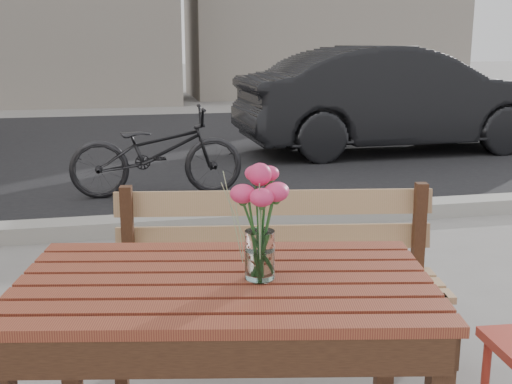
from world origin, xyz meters
TOP-DOWN VIEW (x-y plane):
  - street at (0.00, 5.06)m, footprint 30.00×8.12m
  - main_table at (-0.20, 0.03)m, footprint 1.31×0.92m
  - main_bench at (0.14, 0.75)m, footprint 1.40×0.62m
  - main_vase at (-0.11, 0.00)m, footprint 0.18×0.18m
  - parked_car at (3.08, 6.05)m, footprint 4.12×1.51m
  - bicycle at (-0.13, 4.18)m, footprint 1.58×0.58m

SIDE VIEW (x-z plane):
  - street at x=0.00m, z-range -0.03..0.09m
  - bicycle at x=-0.13m, z-range 0.00..0.83m
  - main_bench at x=0.14m, z-range 0.09..0.93m
  - main_table at x=-0.20m, z-range 0.25..0.98m
  - parked_car at x=3.08m, z-range 0.00..1.35m
  - main_vase at x=-0.11m, z-range 0.78..1.12m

